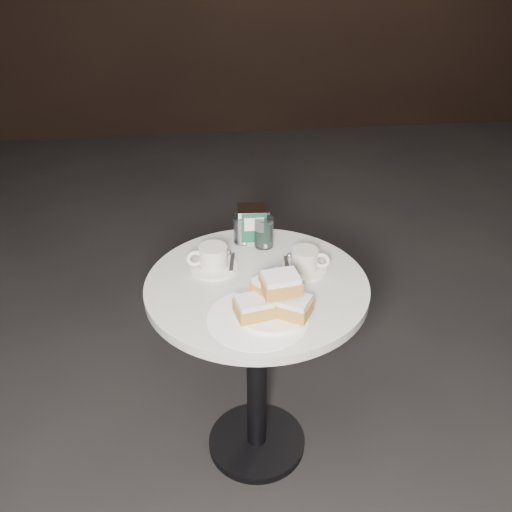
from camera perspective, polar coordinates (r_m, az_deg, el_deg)
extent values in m
plane|color=black|center=(2.28, 0.06, -18.30)|extent=(7.00, 7.00, 0.00)
cylinder|color=black|center=(2.27, 0.06, -18.06)|extent=(0.36, 0.36, 0.03)
cylinder|color=black|center=(2.02, 0.07, -11.62)|extent=(0.07, 0.07, 0.70)
cylinder|color=white|center=(1.79, 0.08, -3.07)|extent=(0.70, 0.70, 0.03)
cylinder|color=white|center=(1.63, 0.17, -6.26)|extent=(0.37, 0.37, 0.00)
cylinder|color=white|center=(1.65, 1.57, -5.53)|extent=(0.23, 0.23, 0.02)
cube|color=#BA8739|center=(1.61, -0.17, -5.30)|extent=(0.12, 0.10, 0.04)
cube|color=white|center=(1.59, -0.17, -4.52)|extent=(0.11, 0.09, 0.02)
cube|color=#BF843A|center=(1.62, 3.58, -5.17)|extent=(0.13, 0.13, 0.04)
cube|color=white|center=(1.60, 3.61, -4.40)|extent=(0.12, 0.12, 0.02)
cube|color=gold|center=(1.64, 1.68, -3.19)|extent=(0.13, 0.13, 0.04)
cube|color=white|center=(1.62, 1.70, -2.40)|extent=(0.12, 0.12, 0.02)
cube|color=#C6843D|center=(1.59, 2.47, -2.96)|extent=(0.12, 0.10, 0.04)
cube|color=white|center=(1.57, 2.49, -2.15)|extent=(0.11, 0.09, 0.02)
cylinder|color=white|center=(1.85, -4.24, -1.10)|extent=(0.17, 0.17, 0.01)
cylinder|color=silver|center=(1.83, -4.29, -0.02)|extent=(0.10, 0.10, 0.07)
cylinder|color=#8B6A4C|center=(1.81, -4.33, 0.76)|extent=(0.09, 0.09, 0.00)
torus|color=white|center=(1.82, -6.12, -0.25)|extent=(0.06, 0.02, 0.06)
cube|color=silver|center=(1.85, -2.42, -0.64)|extent=(0.03, 0.11, 0.00)
sphere|color=silver|center=(1.89, -2.76, 0.30)|extent=(0.02, 0.02, 0.02)
cylinder|color=white|center=(1.84, 4.83, -1.27)|extent=(0.19, 0.19, 0.01)
cylinder|color=silver|center=(1.82, 4.88, -0.26)|extent=(0.11, 0.11, 0.07)
cylinder|color=#8B694B|center=(1.81, 4.92, 0.46)|extent=(0.10, 0.10, 0.00)
torus|color=silver|center=(1.82, 6.60, -0.45)|extent=(0.05, 0.03, 0.05)
cube|color=#BCBCC1|center=(1.84, 3.11, -0.87)|extent=(0.02, 0.10, 0.00)
sphere|color=silver|center=(1.88, 3.36, 0.03)|extent=(0.02, 0.02, 0.02)
cylinder|color=silver|center=(1.97, -1.37, 2.75)|extent=(0.07, 0.07, 0.10)
cylinder|color=silver|center=(1.97, -1.37, 2.65)|extent=(0.06, 0.06, 0.09)
cylinder|color=silver|center=(1.94, 0.80, 2.41)|extent=(0.08, 0.08, 0.11)
cylinder|color=white|center=(1.94, 0.80, 2.30)|extent=(0.07, 0.07, 0.09)
cube|color=silver|center=(1.98, -0.28, 3.28)|extent=(0.11, 0.09, 0.12)
cube|color=#185539|center=(1.94, -0.19, 2.75)|extent=(0.08, 0.01, 0.11)
cube|color=white|center=(1.93, -0.18, 3.17)|extent=(0.07, 0.00, 0.05)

